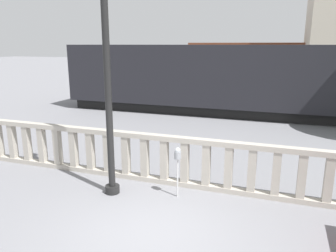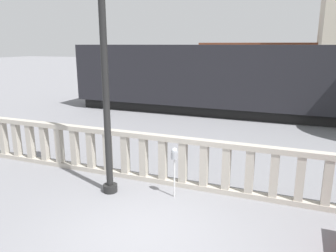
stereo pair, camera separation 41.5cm
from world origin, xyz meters
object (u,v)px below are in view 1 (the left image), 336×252
object	(u,v)px
lamppost	(106,36)
train_far	(321,63)
parking_meter	(178,157)
train_near	(294,81)

from	to	relation	value
lamppost	train_far	world-z (taller)	lamppost
parking_meter	train_near	distance (m)	11.19
parking_meter	train_far	distance (m)	27.74
train_near	lamppost	bearing A→B (deg)	-112.36
parking_meter	train_far	size ratio (longest dim) A/B	0.05
lamppost	train_far	bearing A→B (deg)	75.16
parking_meter	train_far	xyz separation A→B (m)	(5.60, 27.15, 1.00)
parking_meter	lamppost	bearing A→B (deg)	-168.12
lamppost	train_near	bearing A→B (deg)	67.64
lamppost	train_near	xyz separation A→B (m)	(4.58, 11.12, -2.01)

